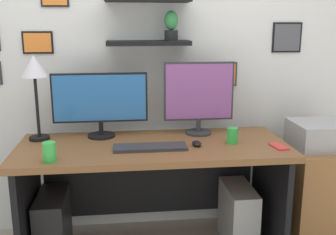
{
  "coord_description": "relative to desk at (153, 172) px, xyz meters",
  "views": [
    {
      "loc": [
        -0.18,
        -2.36,
        1.49
      ],
      "look_at": [
        0.1,
        0.05,
        0.91
      ],
      "focal_mm": 42.42,
      "sensor_mm": 36.0,
      "label": 1
    }
  ],
  "objects": [
    {
      "name": "cell_phone",
      "position": [
        0.76,
        -0.2,
        0.21
      ],
      "size": [
        0.09,
        0.15,
        0.01
      ],
      "primitive_type": "cube",
      "rotation": [
        0.0,
        0.0,
        0.13
      ],
      "color": "red",
      "rests_on": "desk"
    },
    {
      "name": "drawer_cabinet",
      "position": [
        1.14,
        0.0,
        -0.21
      ],
      "size": [
        0.44,
        0.5,
        0.67
      ],
      "primitive_type": "cube",
      "color": "brown",
      "rests_on": "ground"
    },
    {
      "name": "desk_lamp",
      "position": [
        -0.72,
        0.14,
        0.64
      ],
      "size": [
        0.16,
        0.16,
        0.54
      ],
      "color": "black",
      "rests_on": "desk"
    },
    {
      "name": "computer_tower_right",
      "position": [
        0.58,
        -0.02,
        -0.33
      ],
      "size": [
        0.18,
        0.4,
        0.42
      ],
      "primitive_type": "cube",
      "color": "#99999E",
      "rests_on": "ground"
    },
    {
      "name": "monitor_left",
      "position": [
        -0.33,
        0.16,
        0.45
      ],
      "size": [
        0.62,
        0.18,
        0.42
      ],
      "color": "black",
      "rests_on": "desk"
    },
    {
      "name": "monitor_right",
      "position": [
        0.33,
        0.16,
        0.47
      ],
      "size": [
        0.47,
        0.18,
        0.49
      ],
      "color": "#2D2D33",
      "rests_on": "desk"
    },
    {
      "name": "back_wall_assembly",
      "position": [
        -0.0,
        0.38,
        0.81
      ],
      "size": [
        4.4,
        0.24,
        2.7
      ],
      "color": "silver",
      "rests_on": "ground"
    },
    {
      "name": "printer",
      "position": [
        1.14,
        0.0,
        0.22
      ],
      "size": [
        0.38,
        0.34,
        0.17
      ],
      "primitive_type": "cube",
      "color": "#9E9EA3",
      "rests_on": "drawer_cabinet"
    },
    {
      "name": "desk",
      "position": [
        0.0,
        0.0,
        0.0
      ],
      "size": [
        1.68,
        0.68,
        0.75
      ],
      "color": "brown",
      "rests_on": "ground"
    },
    {
      "name": "computer_mouse",
      "position": [
        0.26,
        -0.12,
        0.22
      ],
      "size": [
        0.06,
        0.09,
        0.03
      ],
      "primitive_type": "ellipsoid",
      "color": "black",
      "rests_on": "desk"
    },
    {
      "name": "water_cup",
      "position": [
        -0.59,
        -0.3,
        0.26
      ],
      "size": [
        0.07,
        0.07,
        0.11
      ],
      "primitive_type": "cylinder",
      "color": "green",
      "rests_on": "desk"
    },
    {
      "name": "pen_cup",
      "position": [
        0.5,
        -0.09,
        0.26
      ],
      "size": [
        0.07,
        0.07,
        0.1
      ],
      "primitive_type": "cylinder",
      "color": "green",
      "rests_on": "desk"
    },
    {
      "name": "computer_tower_left",
      "position": [
        -0.65,
        -0.04,
        -0.33
      ],
      "size": [
        0.18,
        0.4,
        0.43
      ],
      "primitive_type": "cube",
      "color": "black",
      "rests_on": "ground"
    },
    {
      "name": "keyboard",
      "position": [
        -0.03,
        -0.15,
        0.22
      ],
      "size": [
        0.44,
        0.14,
        0.02
      ],
      "primitive_type": "cube",
      "color": "#2D2D33",
      "rests_on": "desk"
    }
  ]
}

